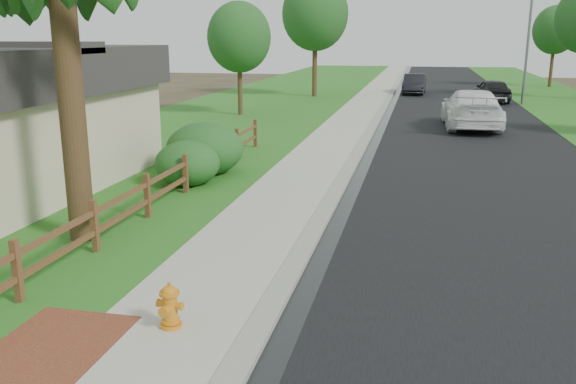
% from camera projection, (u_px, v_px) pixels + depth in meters
% --- Properties ---
extents(ground, '(120.00, 120.00, 0.00)m').
position_uv_depth(ground, '(227.00, 339.00, 8.70)').
color(ground, '#382E1E').
extents(road, '(8.00, 90.00, 0.02)m').
position_uv_depth(road, '(452.00, 100.00, 40.87)').
color(road, black).
rests_on(road, ground).
extents(curb, '(0.40, 90.00, 0.12)m').
position_uv_depth(curb, '(389.00, 98.00, 41.72)').
color(curb, gray).
rests_on(curb, ground).
extents(wet_gutter, '(0.50, 90.00, 0.00)m').
position_uv_depth(wet_gutter, '(394.00, 98.00, 41.65)').
color(wet_gutter, black).
rests_on(wet_gutter, road).
extents(sidewalk, '(2.20, 90.00, 0.10)m').
position_uv_depth(sidewalk, '(370.00, 97.00, 41.99)').
color(sidewalk, '#A9A693').
rests_on(sidewalk, ground).
extents(grass_strip, '(1.60, 90.00, 0.06)m').
position_uv_depth(grass_strip, '(343.00, 97.00, 42.38)').
color(grass_strip, '#2C5E1B').
rests_on(grass_strip, ground).
extents(lawn_near, '(9.00, 90.00, 0.04)m').
position_uv_depth(lawn_near, '(270.00, 96.00, 43.45)').
color(lawn_near, '#2C5E1B').
rests_on(lawn_near, ground).
extents(verge_far, '(6.00, 90.00, 0.04)m').
position_uv_depth(verge_far, '(562.00, 102.00, 39.44)').
color(verge_far, '#2C5E1B').
rests_on(verge_far, ground).
extents(brick_patch, '(1.60, 2.40, 0.11)m').
position_uv_depth(brick_patch, '(47.00, 354.00, 8.19)').
color(brick_patch, maroon).
rests_on(brick_patch, ground).
extents(ranch_fence, '(0.12, 16.92, 1.10)m').
position_uv_depth(ranch_fence, '(168.00, 182.00, 15.34)').
color(ranch_fence, '#452F17').
rests_on(ranch_fence, ground).
extents(fire_hydrant, '(0.45, 0.36, 0.69)m').
position_uv_depth(fire_hydrant, '(170.00, 307.00, 8.77)').
color(fire_hydrant, '#C08116').
rests_on(fire_hydrant, sidewalk).
extents(white_suv, '(2.69, 6.19, 1.77)m').
position_uv_depth(white_suv, '(471.00, 109.00, 28.22)').
color(white_suv, white).
rests_on(white_suv, road).
extents(dark_car_mid, '(2.23, 4.53, 1.48)m').
position_uv_depth(dark_car_mid, '(492.00, 90.00, 39.31)').
color(dark_car_mid, black).
rests_on(dark_car_mid, road).
extents(dark_car_far, '(1.70, 4.41, 1.43)m').
position_uv_depth(dark_car_far, '(414.00, 84.00, 44.70)').
color(dark_car_far, black).
rests_on(dark_car_far, road).
extents(streetlight, '(1.83, 0.21, 7.92)m').
position_uv_depth(streetlight, '(526.00, 30.00, 36.82)').
color(streetlight, slate).
rests_on(streetlight, ground).
extents(boulder, '(1.07, 0.87, 0.65)m').
position_uv_depth(boulder, '(198.00, 169.00, 18.25)').
color(boulder, brown).
rests_on(boulder, ground).
extents(shrub_b, '(2.38, 2.38, 1.30)m').
position_uv_depth(shrub_b, '(187.00, 164.00, 17.40)').
color(shrub_b, '#1A491B').
rests_on(shrub_b, ground).
extents(shrub_d, '(3.03, 3.03, 1.63)m').
position_uv_depth(shrub_d, '(205.00, 149.00, 18.75)').
color(shrub_d, '#1A491B').
rests_on(shrub_d, ground).
extents(tree_near_left, '(3.36, 3.36, 5.96)m').
position_uv_depth(tree_near_left, '(239.00, 37.00, 32.01)').
color(tree_near_left, '#3B2818').
rests_on(tree_near_left, ground).
extents(tree_mid_left, '(4.54, 4.54, 8.12)m').
position_uv_depth(tree_mid_left, '(315.00, 14.00, 41.52)').
color(tree_mid_left, '#3B2818').
rests_on(tree_mid_left, ground).
extents(tree_far_right, '(3.58, 3.58, 6.60)m').
position_uv_depth(tree_far_right, '(555.00, 30.00, 49.63)').
color(tree_far_right, '#3B2818').
rests_on(tree_far_right, ground).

